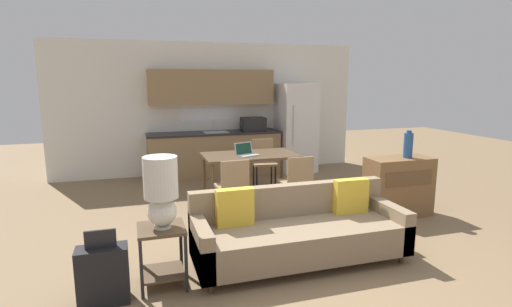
% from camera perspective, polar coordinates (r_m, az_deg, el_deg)
% --- Properties ---
extents(ground_plane, '(20.00, 20.00, 0.00)m').
position_cam_1_polar(ground_plane, '(4.44, 5.71, -15.66)').
color(ground_plane, '#7F6647').
extents(wall_back, '(6.40, 0.07, 2.70)m').
position_cam_1_polar(wall_back, '(8.45, -6.51, 6.40)').
color(wall_back, silver).
rests_on(wall_back, ground_plane).
extents(kitchen_counter, '(2.69, 0.65, 2.15)m').
position_cam_1_polar(kitchen_counter, '(8.22, -5.91, 2.72)').
color(kitchen_counter, '#8E704C').
rests_on(kitchen_counter, ground_plane).
extents(refrigerator, '(0.74, 0.78, 1.87)m').
position_cam_1_polar(refrigerator, '(8.60, 5.74, 3.68)').
color(refrigerator, white).
rests_on(refrigerator, ground_plane).
extents(dining_table, '(1.49, 0.84, 0.78)m').
position_cam_1_polar(dining_table, '(6.39, -0.86, -0.71)').
color(dining_table, brown).
rests_on(dining_table, ground_plane).
extents(couch, '(2.29, 0.80, 0.83)m').
position_cam_1_polar(couch, '(4.44, 6.00, -10.99)').
color(couch, '#3D2D1E').
rests_on(couch, ground_plane).
extents(side_table, '(0.44, 0.44, 0.59)m').
position_cam_1_polar(side_table, '(3.99, -13.29, -12.82)').
color(side_table, brown).
rests_on(side_table, ground_plane).
extents(table_lamp, '(0.31, 0.31, 0.68)m').
position_cam_1_polar(table_lamp, '(3.79, -13.41, -5.04)').
color(table_lamp, silver).
rests_on(table_lamp, side_table).
extents(credenza, '(0.94, 0.45, 0.85)m').
position_cam_1_polar(credenza, '(6.15, 19.65, -4.47)').
color(credenza, brown).
rests_on(credenza, ground_plane).
extents(vase, '(0.13, 0.13, 0.39)m').
position_cam_1_polar(vase, '(6.06, 20.92, 1.13)').
color(vase, '#234C84').
rests_on(vase, credenza).
extents(dining_chair_near_right, '(0.42, 0.42, 0.87)m').
position_cam_1_polar(dining_chair_near_right, '(5.86, 5.86, -3.87)').
color(dining_chair_near_right, '#997A56').
rests_on(dining_chair_near_right, ground_plane).
extents(dining_chair_near_left, '(0.43, 0.43, 0.87)m').
position_cam_1_polar(dining_chair_near_left, '(5.61, -3.33, -4.50)').
color(dining_chair_near_left, '#997A56').
rests_on(dining_chair_near_left, ground_plane).
extents(dining_chair_far_right, '(0.47, 0.47, 0.87)m').
position_cam_1_polar(dining_chair_far_right, '(7.30, 1.09, -0.95)').
color(dining_chair_far_right, '#997A56').
rests_on(dining_chair_far_right, ground_plane).
extents(laptop, '(0.39, 0.35, 0.20)m').
position_cam_1_polar(laptop, '(6.28, -1.46, 0.18)').
color(laptop, '#B7BABC').
rests_on(laptop, dining_table).
extents(suitcase, '(0.43, 0.22, 0.68)m').
position_cam_1_polar(suitcase, '(3.90, -21.01, -15.85)').
color(suitcase, black).
rests_on(suitcase, ground_plane).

